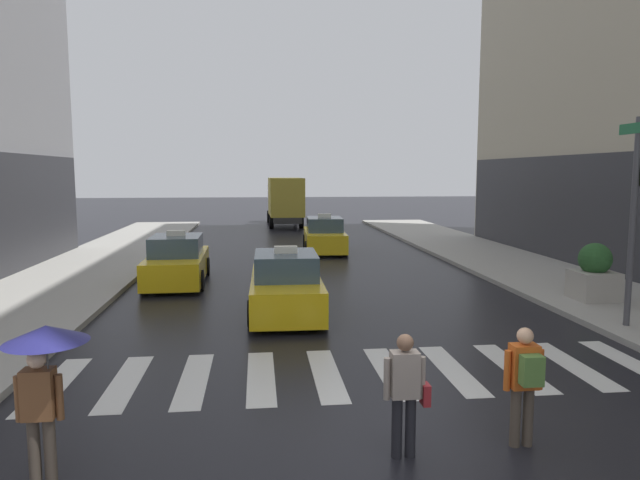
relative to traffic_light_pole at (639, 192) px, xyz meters
The scene contains 11 objects.
ground_plane 9.10m from the traffic_light_pole, 143.48° to the right, with size 160.00×160.00×0.00m, color black.
crosswalk_markings 7.84m from the traffic_light_pole, 163.24° to the right, with size 11.30×2.80×0.01m.
traffic_light_pole is the anchor object (origin of this frame).
taxi_lead 8.74m from the traffic_light_pole, 161.51° to the left, with size 1.99×4.57×1.80m.
taxi_second 13.64m from the traffic_light_pole, 147.92° to the left, with size 1.99×4.57×1.80m.
taxi_third 15.54m from the traffic_light_pole, 111.16° to the left, with size 2.09×4.61×1.80m.
box_truck 28.18m from the traffic_light_pole, 103.89° to the left, with size 2.35×7.57×3.35m.
pedestrian_with_umbrella 12.51m from the traffic_light_pole, 154.30° to the right, with size 0.96×0.96×1.94m.
pedestrian_with_backpack 7.60m from the traffic_light_pole, 135.04° to the right, with size 0.55×0.43×1.65m.
pedestrian_with_handbag 8.86m from the traffic_light_pole, 142.48° to the right, with size 0.60×0.24×1.65m.
planter_near_corner 3.67m from the traffic_light_pole, 74.62° to the left, with size 1.10×1.10×1.60m.
Camera 1 is at (-1.83, -7.05, 3.70)m, focal length 31.91 mm.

